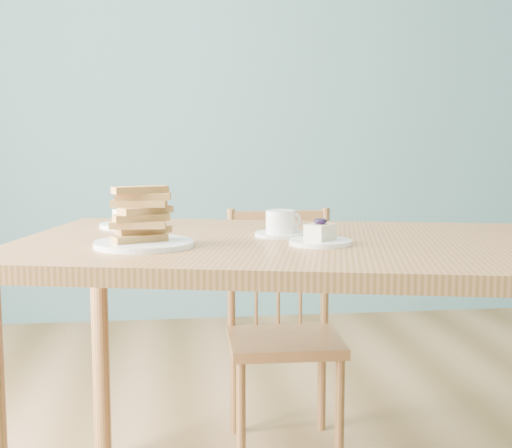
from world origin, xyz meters
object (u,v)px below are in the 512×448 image
at_px(dining_table, 307,271).
at_px(cheesecake_plate_near, 320,238).
at_px(cheesecake_plate_far, 128,221).
at_px(dining_chair, 283,328).
at_px(biscotti_plate, 144,226).
at_px(coffee_cup, 281,225).

xyz_separation_m(dining_table, cheesecake_plate_near, (0.02, -0.07, 0.10)).
bearing_deg(cheesecake_plate_far, dining_chair, 24.83).
height_order(dining_chair, cheesecake_plate_near, cheesecake_plate_near).
bearing_deg(dining_table, biscotti_plate, -159.52).
xyz_separation_m(cheesecake_plate_far, coffee_cup, (0.43, -0.24, 0.01)).
height_order(cheesecake_plate_far, coffee_cup, same).
relative_size(dining_chair, cheesecake_plate_far, 4.99).
relative_size(dining_table, cheesecake_plate_far, 10.15).
bearing_deg(dining_table, coffee_cup, 135.62).
xyz_separation_m(dining_table, cheesecake_plate_far, (-0.48, 0.33, 0.10)).
distance_m(cheesecake_plate_near, biscotti_plate, 0.44).
bearing_deg(dining_chair, biscotti_plate, -124.68).
bearing_deg(coffee_cup, biscotti_plate, -177.79).
bearing_deg(dining_chair, coffee_cup, -98.74).
height_order(dining_chair, biscotti_plate, biscotti_plate).
distance_m(cheesecake_plate_near, coffee_cup, 0.18).
distance_m(dining_table, dining_chair, 0.65).
height_order(coffee_cup, biscotti_plate, biscotti_plate).
relative_size(dining_chair, cheesecake_plate_near, 5.23).
bearing_deg(dining_table, cheesecake_plate_far, 159.15).
bearing_deg(cheesecake_plate_far, dining_table, -34.72).
bearing_deg(dining_table, cheesecake_plate_near, -62.20).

